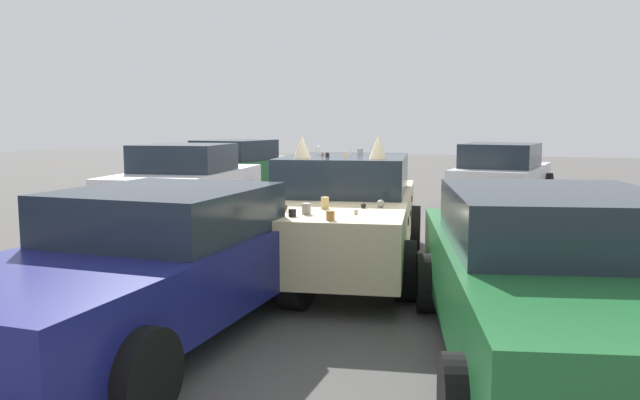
% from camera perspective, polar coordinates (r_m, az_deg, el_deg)
% --- Properties ---
extents(ground_plane, '(60.00, 60.00, 0.00)m').
position_cam_1_polar(ground_plane, '(8.52, 1.93, -6.10)').
color(ground_plane, '#514F4C').
extents(art_car_decorated, '(4.87, 2.54, 1.77)m').
position_cam_1_polar(art_car_decorated, '(8.45, 2.02, -1.04)').
color(art_car_decorated, beige).
rests_on(art_car_decorated, ground).
extents(parked_sedan_row_back_far, '(4.23, 2.40, 1.44)m').
position_cam_1_polar(parked_sedan_row_back_far, '(15.60, 16.03, 2.32)').
color(parked_sedan_row_back_far, silver).
rests_on(parked_sedan_row_back_far, ground).
extents(parked_sedan_behind_right, '(4.49, 2.51, 1.45)m').
position_cam_1_polar(parked_sedan_behind_right, '(17.59, -7.06, 3.02)').
color(parked_sedan_behind_right, '#1E602D').
rests_on(parked_sedan_behind_right, ground).
extents(parked_sedan_near_right, '(4.55, 2.47, 1.50)m').
position_cam_1_polar(parked_sedan_near_right, '(13.00, -11.89, 1.55)').
color(parked_sedan_near_right, white).
rests_on(parked_sedan_near_right, ground).
extents(parked_sedan_row_back_center, '(4.39, 2.09, 1.33)m').
position_cam_1_polar(parked_sedan_row_back_center, '(5.85, -15.09, -5.64)').
color(parked_sedan_row_back_center, navy).
rests_on(parked_sedan_row_back_center, ground).
extents(parked_sedan_far_left, '(4.84, 2.70, 1.39)m').
position_cam_1_polar(parked_sedan_far_left, '(5.34, 20.41, -6.74)').
color(parked_sedan_far_left, '#1E602D').
rests_on(parked_sedan_far_left, ground).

